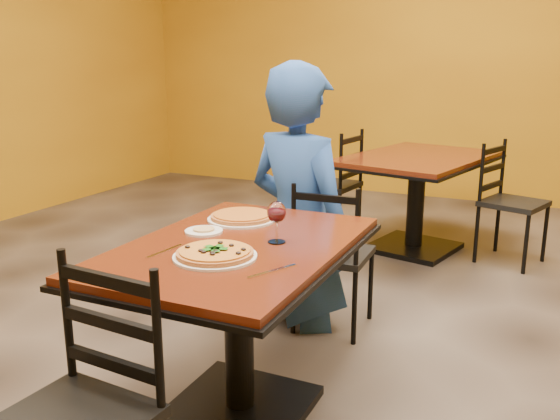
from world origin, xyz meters
The scene contains 17 objects.
floor centered at (0.00, 0.00, 0.00)m, with size 7.00×8.00×0.01m, color black.
wall_back centered at (0.00, 4.00, 1.50)m, with size 7.00×0.01×3.00m, color #BC8414.
table_main centered at (0.00, -0.50, 0.56)m, with size 0.83×1.23×0.75m.
table_second centered at (0.18, 2.04, 0.56)m, with size 1.19×1.51×0.75m.
chair_main_far centered at (0.07, 0.46, 0.42)m, with size 0.38×0.38×0.84m, color black, non-canonical shape.
chair_second_left centered at (-0.53, 2.04, 0.46)m, with size 0.41×0.41×0.91m, color black, non-canonical shape.
chair_second_right centered at (0.89, 2.04, 0.44)m, with size 0.40×0.40×0.88m, color black, non-canonical shape.
diner centered at (-0.14, 0.48, 0.73)m, with size 0.69×0.46×1.45m, color navy.
plate_main centered at (0.01, -0.69, 0.76)m, with size 0.31×0.31×0.01m, color white.
pizza_main centered at (0.01, -0.69, 0.77)m, with size 0.28×0.28×0.02m, color maroon.
plate_far centered at (-0.15, -0.19, 0.76)m, with size 0.31×0.31×0.01m, color white.
pizza_far centered at (-0.15, -0.19, 0.77)m, with size 0.28×0.28×0.02m, color #C57E25.
side_plate centered at (-0.20, -0.42, 0.76)m, with size 0.16×0.16×0.01m, color white.
dip centered at (-0.20, -0.42, 0.76)m, with size 0.09×0.09×0.01m, color tan.
wine_glass centered at (0.14, -0.42, 0.84)m, with size 0.08×0.08×0.18m, color white, non-canonical shape.
fork centered at (-0.20, -0.71, 0.75)m, with size 0.01×0.19×0.00m, color silver.
knife centered at (0.26, -0.73, 0.75)m, with size 0.01×0.21×0.00m, color silver.
Camera 1 is at (1.09, -2.46, 1.45)m, focal length 38.00 mm.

